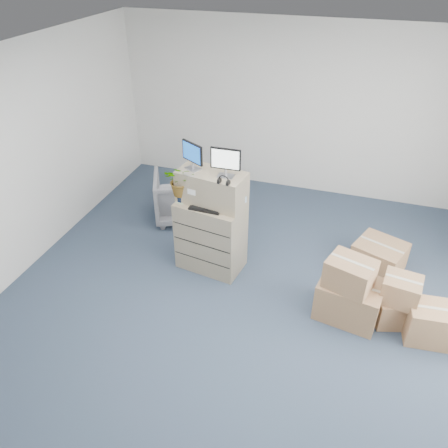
{
  "coord_description": "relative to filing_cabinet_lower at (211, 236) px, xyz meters",
  "views": [
    {
      "loc": [
        0.95,
        -3.46,
        3.8
      ],
      "look_at": [
        -0.29,
        0.4,
        1.09
      ],
      "focal_mm": 35.0,
      "sensor_mm": 36.0,
      "label": 1
    }
  ],
  "objects": [
    {
      "name": "ground",
      "position": [
        0.64,
        -0.94,
        -0.49
      ],
      "size": [
        7.0,
        7.0,
        0.0
      ],
      "primitive_type": "plane",
      "color": "#283348",
      "rests_on": "ground"
    },
    {
      "name": "wall_back",
      "position": [
        0.64,
        2.57,
        0.91
      ],
      "size": [
        6.0,
        0.02,
        2.8
      ],
      "primitive_type": "cube",
      "color": "silver",
      "rests_on": "ground"
    },
    {
      "name": "filing_cabinet_lower",
      "position": [
        0.0,
        0.0,
        0.0
      ],
      "size": [
        0.91,
        0.63,
        0.98
      ],
      "primitive_type": "cube",
      "rotation": [
        0.0,
        0.0,
        -0.15
      ],
      "color": "#9B8B6B",
      "rests_on": "ground"
    },
    {
      "name": "filing_cabinet_upper",
      "position": [
        0.01,
        0.05,
        0.7
      ],
      "size": [
        0.89,
        0.54,
        0.42
      ],
      "primitive_type": "cube",
      "rotation": [
        0.0,
        0.0,
        -0.15
      ],
      "color": "#9B8B6B",
      "rests_on": "filing_cabinet_lower"
    },
    {
      "name": "monitor_left",
      "position": [
        -0.24,
        0.06,
        1.1
      ],
      "size": [
        0.32,
        0.21,
        0.34
      ],
      "rotation": [
        0.0,
        0.0,
        -0.52
      ],
      "color": "#99999E",
      "rests_on": "filing_cabinet_upper"
    },
    {
      "name": "monitor_right",
      "position": [
        0.2,
        -0.01,
        1.11
      ],
      "size": [
        0.36,
        0.14,
        0.36
      ],
      "rotation": [
        0.0,
        0.0,
        0.02
      ],
      "color": "#99999E",
      "rests_on": "filing_cabinet_upper"
    },
    {
      "name": "headphones",
      "position": [
        0.23,
        -0.18,
        0.94
      ],
      "size": [
        0.14,
        0.04,
        0.14
      ],
      "primitive_type": "torus",
      "rotation": [
        1.57,
        0.0,
        -0.15
      ],
      "color": "black",
      "rests_on": "filing_cabinet_upper"
    },
    {
      "name": "keyboard",
      "position": [
        -0.01,
        -0.14,
        0.5
      ],
      "size": [
        0.41,
        0.18,
        0.02
      ],
      "primitive_type": "cube",
      "rotation": [
        0.0,
        0.0,
        -0.03
      ],
      "color": "black",
      "rests_on": "filing_cabinet_lower"
    },
    {
      "name": "mouse",
      "position": [
        0.26,
        -0.14,
        0.5
      ],
      "size": [
        0.09,
        0.07,
        0.03
      ],
      "primitive_type": "ellipsoid",
      "rotation": [
        0.0,
        0.0,
        -0.17
      ],
      "color": "silver",
      "rests_on": "filing_cabinet_lower"
    },
    {
      "name": "water_bottle",
      "position": [
        0.09,
        0.04,
        0.6
      ],
      "size": [
        0.06,
        0.06,
        0.22
      ],
      "primitive_type": "cylinder",
      "color": "#919399",
      "rests_on": "filing_cabinet_lower"
    },
    {
      "name": "phone_dock",
      "position": [
        -0.02,
        0.06,
        0.53
      ],
      "size": [
        0.07,
        0.06,
        0.14
      ],
      "rotation": [
        0.0,
        0.0,
        -0.15
      ],
      "color": "silver",
      "rests_on": "filing_cabinet_lower"
    },
    {
      "name": "external_drive",
      "position": [
        0.33,
        0.04,
        0.52
      ],
      "size": [
        0.19,
        0.15,
        0.05
      ],
      "primitive_type": "cube",
      "rotation": [
        0.0,
        0.0,
        -0.06
      ],
      "color": "black",
      "rests_on": "filing_cabinet_lower"
    },
    {
      "name": "tissue_box",
      "position": [
        0.32,
        0.09,
        0.59
      ],
      "size": [
        0.26,
        0.21,
        0.09
      ],
      "primitive_type": "cube",
      "rotation": [
        0.0,
        0.0,
        -0.5
      ],
      "color": "#3D8DD0",
      "rests_on": "external_drive"
    },
    {
      "name": "potted_plant",
      "position": [
        -0.36,
        -0.03,
        0.72
      ],
      "size": [
        0.39,
        0.44,
        0.41
      ],
      "rotation": [
        0.0,
        0.0,
        -0.15
      ],
      "color": "#A8BC98",
      "rests_on": "filing_cabinet_lower"
    },
    {
      "name": "office_chair",
      "position": [
        -0.84,
        1.02,
        -0.07
      ],
      "size": [
        1.04,
        1.02,
        0.83
      ],
      "primitive_type": "imported",
      "rotation": [
        0.0,
        0.0,
        3.55
      ],
      "color": "slate",
      "rests_on": "ground"
    },
    {
      "name": "cardboard_boxes",
      "position": [
        2.17,
        -0.19,
        -0.2
      ],
      "size": [
        1.66,
        1.7,
        0.83
      ],
      "color": "#A1794E",
      "rests_on": "ground"
    }
  ]
}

